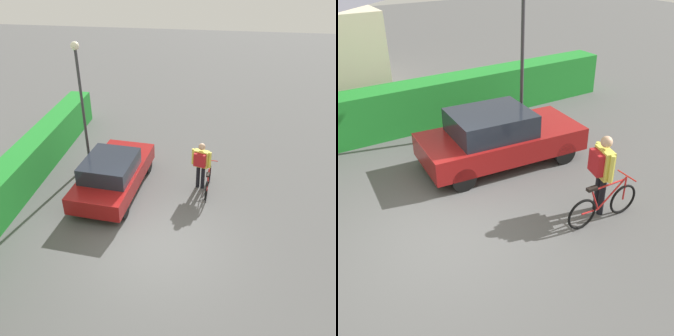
% 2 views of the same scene
% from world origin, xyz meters
% --- Properties ---
extents(ground_plane, '(60.00, 60.00, 0.00)m').
position_xyz_m(ground_plane, '(0.00, 0.00, 0.00)').
color(ground_plane, '#505050').
extents(parked_car_near, '(4.12, 2.10, 1.40)m').
position_xyz_m(parked_car_near, '(2.41, 1.95, 0.71)').
color(parked_car_near, maroon).
rests_on(parked_car_near, ground).
extents(bicycle, '(1.72, 0.50, 0.91)m').
position_xyz_m(bicycle, '(2.89, -1.22, 0.37)').
color(bicycle, black).
rests_on(bicycle, ground).
extents(person_rider, '(0.45, 0.66, 1.72)m').
position_xyz_m(person_rider, '(3.02, -0.94, 1.05)').
color(person_rider, black).
rests_on(person_rider, ground).
extents(street_lamp, '(0.28, 0.28, 4.58)m').
position_xyz_m(street_lamp, '(4.08, 3.40, 2.93)').
color(street_lamp, '#38383D').
rests_on(street_lamp, ground).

